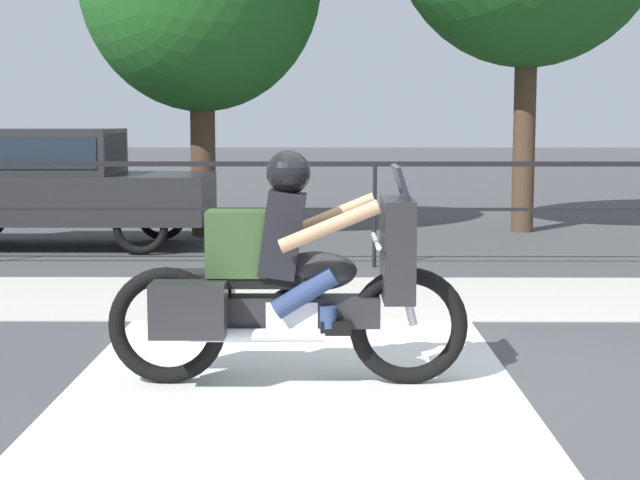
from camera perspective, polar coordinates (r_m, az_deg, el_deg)
name	(u,v)px	position (r m, az deg, el deg)	size (l,w,h in m)	color
ground_plane	(414,391)	(6.48, 5.49, -8.72)	(120.00, 120.00, 0.00)	#424244
sidewalk_band	(384,297)	(9.79, 3.75, -3.33)	(44.00, 2.40, 0.01)	#B7B2A8
crosswalk_band	(291,398)	(6.27, -1.67, -9.20)	(2.97, 6.00, 0.01)	silver
fence_railing	(375,184)	(11.71, 3.21, 3.25)	(36.00, 0.05, 1.27)	black
motorcycle	(288,280)	(6.48, -1.90, -2.32)	(2.39, 0.76, 1.56)	black
parked_car	(48,180)	(14.12, -15.53, 3.41)	(4.27, 1.78, 1.64)	#232326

